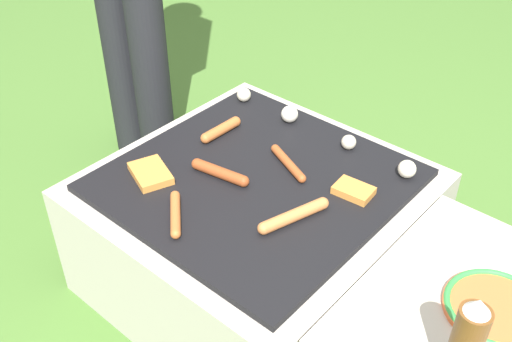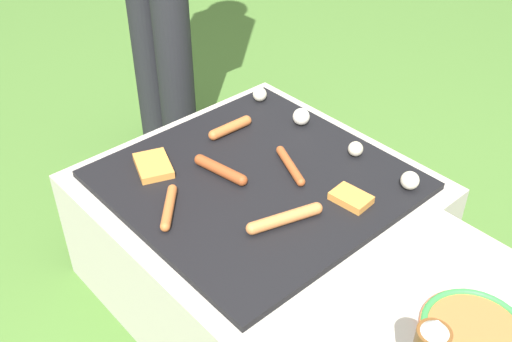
% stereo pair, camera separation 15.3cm
% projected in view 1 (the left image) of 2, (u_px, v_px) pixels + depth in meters
% --- Properties ---
extents(ground_plane, '(14.00, 14.00, 0.00)m').
position_uv_depth(ground_plane, '(256.00, 278.00, 1.77)').
color(ground_plane, '#47702D').
extents(grill, '(0.78, 0.78, 0.38)m').
position_uv_depth(grill, '(256.00, 232.00, 1.66)').
color(grill, '#B2AA9E').
rests_on(grill, ground_plane).
extents(sausage_front_center, '(0.08, 0.19, 0.03)m').
position_uv_depth(sausage_front_center, '(294.00, 215.00, 1.40)').
color(sausage_front_center, '#C6753D').
rests_on(sausage_front_center, grill).
extents(sausage_mid_left, '(0.13, 0.12, 0.02)m').
position_uv_depth(sausage_mid_left, '(175.00, 214.00, 1.41)').
color(sausage_mid_left, '#B7602D').
rests_on(sausage_mid_left, grill).
extents(sausage_back_left, '(0.17, 0.05, 0.03)m').
position_uv_depth(sausage_back_left, '(220.00, 172.00, 1.54)').
color(sausage_back_left, '#93421E').
rests_on(sausage_back_left, grill).
extents(sausage_front_left, '(0.03, 0.15, 0.03)m').
position_uv_depth(sausage_front_left, '(221.00, 130.00, 1.70)').
color(sausage_front_left, '#B7602D').
rests_on(sausage_front_left, grill).
extents(sausage_back_right, '(0.16, 0.08, 0.02)m').
position_uv_depth(sausage_back_right, '(288.00, 163.00, 1.58)').
color(sausage_back_right, '#A34C23').
rests_on(sausage_back_right, grill).
extents(bread_slice_center, '(0.10, 0.07, 0.02)m').
position_uv_depth(bread_slice_center, '(354.00, 190.00, 1.49)').
color(bread_slice_center, '#D18438').
rests_on(bread_slice_center, grill).
extents(bread_slice_left, '(0.14, 0.12, 0.02)m').
position_uv_depth(bread_slice_left, '(151.00, 173.00, 1.54)').
color(bread_slice_left, '#D18438').
rests_on(bread_slice_left, grill).
extents(mushroom_row, '(0.62, 0.06, 0.05)m').
position_uv_depth(mushroom_row, '(319.00, 128.00, 1.69)').
color(mushroom_row, beige).
rests_on(mushroom_row, grill).
extents(plate_colorful, '(0.21, 0.21, 0.02)m').
position_uv_depth(plate_colorful, '(496.00, 308.00, 1.19)').
color(plate_colorful, orange).
rests_on(plate_colorful, side_ledge).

